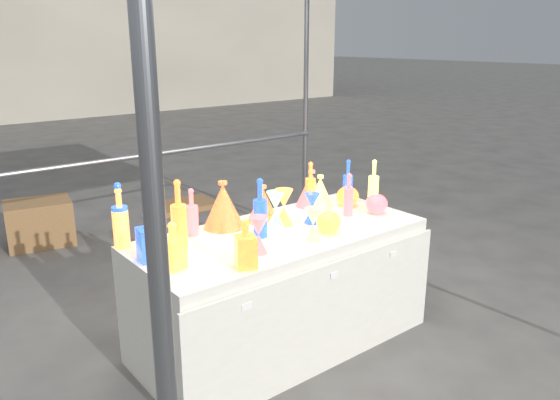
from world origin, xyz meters
TOP-DOWN VIEW (x-y plane):
  - ground at (0.00, 0.00)m, footprint 80.00×80.00m
  - display_table at (0.00, -0.01)m, footprint 1.84×0.83m
  - cardboard_box_closed at (-0.69, 2.76)m, footprint 0.65×0.52m
  - cardboard_box_flat at (0.92, 2.95)m, footprint 0.73×0.54m
  - bottle_0 at (-0.85, 0.35)m, footprint 0.10×0.10m
  - bottle_1 at (-0.85, 0.35)m, footprint 0.10×0.10m
  - bottle_2 at (-0.61, 0.13)m, footprint 0.09×0.09m
  - bottle_3 at (-0.44, 0.28)m, footprint 0.08×0.08m
  - bottle_4 at (-0.70, 0.24)m, footprint 0.09×0.09m
  - bottle_7 at (-0.14, 0.01)m, footprint 0.09×0.09m
  - decanter_0 at (-0.76, -0.10)m, footprint 0.12×0.12m
  - decanter_1 at (-0.47, -0.31)m, footprint 0.14×0.14m
  - decanter_2 at (-0.81, 0.08)m, footprint 0.12×0.12m
  - hourglass_1 at (-0.30, -0.19)m, footprint 0.12×0.12m
  - hourglass_2 at (0.06, -0.23)m, footprint 0.11×0.11m
  - hourglass_3 at (0.03, 0.08)m, footprint 0.13×0.13m
  - hourglass_4 at (0.10, 0.09)m, footprint 0.14×0.14m
  - hourglass_5 at (0.26, 0.00)m, footprint 0.13×0.13m
  - globe_0 at (0.22, -0.20)m, footprint 0.19×0.19m
  - globe_2 at (0.69, 0.12)m, footprint 0.19×0.19m
  - globe_3 at (0.72, -0.12)m, footprint 0.16×0.16m
  - lampshade_0 at (0.04, 0.22)m, footprint 0.24×0.24m
  - lampshade_1 at (-0.22, 0.28)m, footprint 0.30×0.30m
  - lampshade_2 at (0.50, 0.28)m, footprint 0.29×0.29m
  - lampshade_3 at (0.53, 0.22)m, footprint 0.23×0.23m
  - bottle_8 at (0.76, 0.19)m, footprint 0.09×0.09m
  - bottle_9 at (0.48, 0.27)m, footprint 0.09×0.09m
  - bottle_10 at (0.55, -0.03)m, footprint 0.07×0.07m
  - bottle_11 at (0.86, 0.03)m, footprint 0.09×0.09m

SIDE VIEW (x-z plane):
  - ground at x=0.00m, z-range 0.00..0.00m
  - cardboard_box_flat at x=0.92m, z-range 0.00..0.06m
  - cardboard_box_closed at x=-0.69m, z-range 0.00..0.42m
  - display_table at x=0.00m, z-range 0.00..0.75m
  - globe_0 at x=0.22m, z-range 0.75..0.87m
  - globe_3 at x=0.72m, z-range 0.75..0.87m
  - globe_2 at x=0.69m, z-range 0.75..0.87m
  - hourglass_2 at x=0.06m, z-range 0.75..0.94m
  - hourglass_5 at x=0.26m, z-range 0.75..0.94m
  - hourglass_1 at x=-0.30m, z-range 0.75..0.96m
  - lampshade_3 at x=0.53m, z-range 0.75..0.98m
  - hourglass_3 at x=0.03m, z-range 0.75..0.98m
  - hourglass_4 at x=0.10m, z-range 0.75..0.98m
  - lampshade_0 at x=0.04m, z-range 0.75..0.99m
  - decanter_0 at x=-0.76m, z-range 0.75..1.00m
  - lampshade_2 at x=0.50m, z-range 0.75..1.01m
  - decanter_1 at x=-0.47m, z-range 0.75..1.01m
  - decanter_2 at x=-0.81m, z-range 0.75..1.02m
  - bottle_10 at x=0.55m, z-range 0.75..1.04m
  - bottle_3 at x=-0.44m, z-range 0.75..1.04m
  - lampshade_1 at x=-0.22m, z-range 0.75..1.04m
  - bottle_8 at x=0.76m, z-range 0.75..1.06m
  - bottle_9 at x=0.48m, z-range 0.75..1.07m
  - bottle_11 at x=0.86m, z-range 0.75..1.07m
  - bottle_0 at x=-0.85m, z-range 0.75..1.10m
  - bottle_7 at x=-0.14m, z-range 0.75..1.11m
  - bottle_4 at x=-0.70m, z-range 0.75..1.11m
  - bottle_1 at x=-0.85m, z-range 0.75..1.13m
  - bottle_2 at x=-0.61m, z-range 0.75..1.15m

